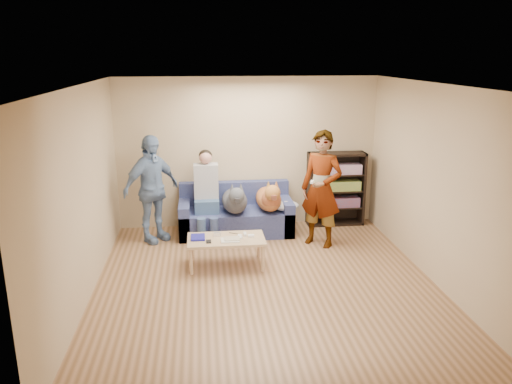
{
  "coord_description": "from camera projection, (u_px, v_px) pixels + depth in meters",
  "views": [
    {
      "loc": [
        -0.81,
        -5.99,
        2.96
      ],
      "look_at": [
        0.0,
        1.2,
        0.95
      ],
      "focal_mm": 35.0,
      "sensor_mm": 36.0,
      "label": 1
    }
  ],
  "objects": [
    {
      "name": "headphone_cup_b",
      "position": [
        240.0,
        236.0,
        7.19
      ],
      "size": [
        0.07,
        0.07,
        0.02
      ],
      "primitive_type": "cylinder",
      "color": "white",
      "rests_on": "coffee_table"
    },
    {
      "name": "person_standing_right",
      "position": [
        321.0,
        189.0,
        7.79
      ],
      "size": [
        0.8,
        0.76,
        1.84
      ],
      "primitive_type": "imported",
      "rotation": [
        0.0,
        0.0,
        -0.68
      ],
      "color": "gray",
      "rests_on": "ground"
    },
    {
      "name": "wall_right",
      "position": [
        437.0,
        185.0,
        6.51
      ],
      "size": [
        0.0,
        5.0,
        5.0
      ],
      "primitive_type": "plane",
      "rotation": [
        1.57,
        0.0,
        -1.57
      ],
      "color": "tan",
      "rests_on": "ground"
    },
    {
      "name": "wallet",
      "position": [
        209.0,
        241.0,
        6.97
      ],
      "size": [
        0.07,
        0.12,
        0.02
      ],
      "primitive_type": "cube",
      "color": "black",
      "rests_on": "coffee_table"
    },
    {
      "name": "dog_gray",
      "position": [
        235.0,
        200.0,
        8.18
      ],
      "size": [
        0.42,
        1.25,
        0.61
      ],
      "color": "#45474E",
      "rests_on": "sofa"
    },
    {
      "name": "wall_left",
      "position": [
        82.0,
        196.0,
        6.02
      ],
      "size": [
        0.0,
        5.0,
        5.0
      ],
      "primitive_type": "plane",
      "rotation": [
        1.57,
        0.0,
        1.57
      ],
      "color": "tan",
      "rests_on": "ground"
    },
    {
      "name": "ground",
      "position": [
        266.0,
        285.0,
        6.62
      ],
      "size": [
        5.0,
        5.0,
        0.0
      ],
      "primitive_type": "plane",
      "color": "brown",
      "rests_on": "ground"
    },
    {
      "name": "wall_back",
      "position": [
        248.0,
        153.0,
        8.66
      ],
      "size": [
        4.5,
        0.0,
        4.5
      ],
      "primitive_type": "plane",
      "rotation": [
        1.57,
        0.0,
        0.0
      ],
      "color": "tan",
      "rests_on": "ground"
    },
    {
      "name": "sofa",
      "position": [
        236.0,
        216.0,
        8.52
      ],
      "size": [
        1.9,
        0.85,
        0.82
      ],
      "color": "#515B93",
      "rests_on": "ground"
    },
    {
      "name": "held_controller",
      "position": [
        312.0,
        182.0,
        7.53
      ],
      "size": [
        0.08,
        0.13,
        0.03
      ],
      "primitive_type": "cube",
      "rotation": [
        0.0,
        0.0,
        -0.33
      ],
      "color": "white",
      "rests_on": "person_standing_right"
    },
    {
      "name": "blanket",
      "position": [
        286.0,
        206.0,
        8.35
      ],
      "size": [
        0.44,
        0.37,
        0.15
      ],
      "primitive_type": "ellipsoid",
      "color": "#B0B1B5",
      "rests_on": "sofa"
    },
    {
      "name": "dog_tan",
      "position": [
        269.0,
        198.0,
        8.29
      ],
      "size": [
        0.42,
        1.17,
        0.61
      ],
      "color": "#B15C36",
      "rests_on": "sofa"
    },
    {
      "name": "headphone_cup_a",
      "position": [
        240.0,
        237.0,
        7.11
      ],
      "size": [
        0.07,
        0.07,
        0.02
      ],
      "primitive_type": "cylinder",
      "color": "silver",
      "rests_on": "coffee_table"
    },
    {
      "name": "notebook_blue",
      "position": [
        198.0,
        237.0,
        7.12
      ],
      "size": [
        0.2,
        0.26,
        0.03
      ],
      "primitive_type": "cube",
      "color": "navy",
      "rests_on": "coffee_table"
    },
    {
      "name": "bookshelf",
      "position": [
        336.0,
        187.0,
        8.83
      ],
      "size": [
        1.0,
        0.34,
        1.3
      ],
      "color": "black",
      "rests_on": "ground"
    },
    {
      "name": "ceiling",
      "position": [
        267.0,
        85.0,
        5.92
      ],
      "size": [
        5.0,
        5.0,
        0.0
      ],
      "primitive_type": "plane",
      "rotation": [
        3.14,
        0.0,
        0.0
      ],
      "color": "white",
      "rests_on": "ground"
    },
    {
      "name": "coffee_table",
      "position": [
        226.0,
        241.0,
        7.13
      ],
      "size": [
        1.1,
        0.6,
        0.42
      ],
      "color": "tan",
      "rests_on": "ground"
    },
    {
      "name": "controller_a",
      "position": [
        245.0,
        234.0,
        7.24
      ],
      "size": [
        0.04,
        0.13,
        0.03
      ],
      "primitive_type": "cube",
      "color": "silver",
      "rests_on": "coffee_table"
    },
    {
      "name": "pen_orange",
      "position": [
        225.0,
        242.0,
        6.96
      ],
      "size": [
        0.13,
        0.06,
        0.01
      ],
      "primitive_type": "cylinder",
      "rotation": [
        0.0,
        1.57,
        0.35
      ],
      "color": "orange",
      "rests_on": "coffee_table"
    },
    {
      "name": "magazine",
      "position": [
        232.0,
        239.0,
        7.04
      ],
      "size": [
        0.22,
        0.17,
        0.01
      ],
      "primitive_type": "cube",
      "color": "#B0A58D",
      "rests_on": "coffee_table"
    },
    {
      "name": "wall_front",
      "position": [
        309.0,
        275.0,
        3.87
      ],
      "size": [
        4.5,
        0.0,
        4.5
      ],
      "primitive_type": "plane",
      "rotation": [
        -1.57,
        0.0,
        0.0
      ],
      "color": "tan",
      "rests_on": "ground"
    },
    {
      "name": "pen_black",
      "position": [
        234.0,
        233.0,
        7.3
      ],
      "size": [
        0.13,
        0.08,
        0.01
      ],
      "primitive_type": "cylinder",
      "rotation": [
        0.0,
        1.57,
        -0.52
      ],
      "color": "black",
      "rests_on": "coffee_table"
    },
    {
      "name": "camera_silver",
      "position": [
        217.0,
        234.0,
        7.21
      ],
      "size": [
        0.11,
        0.06,
        0.05
      ],
      "primitive_type": "cube",
      "color": "silver",
      "rests_on": "coffee_table"
    },
    {
      "name": "person_seated",
      "position": [
        206.0,
        191.0,
        8.22
      ],
      "size": [
        0.4,
        0.73,
        1.47
      ],
      "color": "#3B5C82",
      "rests_on": "sofa"
    },
    {
      "name": "controller_b",
      "position": [
        251.0,
        236.0,
        7.17
      ],
      "size": [
        0.09,
        0.06,
        0.03
      ],
      "primitive_type": "cube",
      "color": "white",
      "rests_on": "coffee_table"
    },
    {
      "name": "person_standing_left",
      "position": [
        151.0,
        189.0,
        7.96
      ],
      "size": [
        1.05,
        0.99,
        1.75
      ],
      "primitive_type": "imported",
      "rotation": [
        0.0,
        0.0,
        0.72
      ],
      "color": "#7497BB",
      "rests_on": "ground"
    },
    {
      "name": "papers",
      "position": [
        230.0,
        240.0,
        7.02
      ],
      "size": [
        0.26,
        0.2,
        0.02
      ],
      "primitive_type": "cube",
      "color": "beige",
      "rests_on": "coffee_table"
    }
  ]
}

